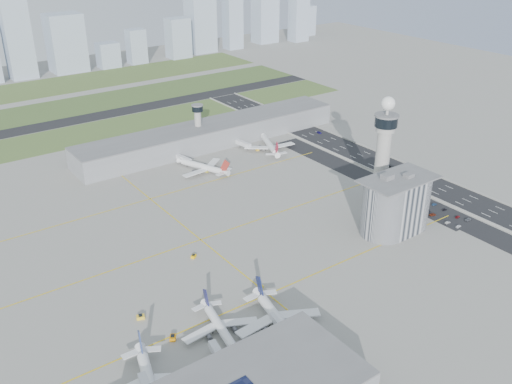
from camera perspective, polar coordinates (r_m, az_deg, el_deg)
ground at (r=304.05m, az=3.87°, el=-4.88°), size 1000.00×1000.00×0.00m
grass_strip_0 at (r=476.06m, az=-15.57°, el=5.87°), size 480.00×50.00×0.08m
grass_strip_1 at (r=544.04m, az=-18.50°, el=7.94°), size 480.00×60.00×0.08m
grass_strip_2 at (r=618.34m, az=-20.92°, el=9.63°), size 480.00×70.00×0.08m
runway at (r=509.34m, az=-17.11°, el=6.96°), size 480.00×22.00×0.10m
highway at (r=380.12m, az=17.42°, el=0.51°), size 28.00×500.00×0.10m
barrier_left at (r=369.55m, az=16.09°, el=0.05°), size 0.60×500.00×1.20m
barrier_right at (r=390.46m, az=18.70°, el=1.10°), size 0.60×500.00×1.20m
landside_road at (r=356.41m, az=16.19°, el=-1.04°), size 18.00×260.00×0.08m
parking_lot at (r=348.69m, az=17.49°, el=-1.85°), size 20.00×44.00×0.10m
taxiway_line_h_0 at (r=263.54m, az=1.21°, el=-10.20°), size 260.00×0.60×0.01m
taxiway_line_h_1 at (r=305.66m, az=-5.57°, el=-4.77°), size 260.00×0.60×0.01m
taxiway_line_h_2 at (r=353.00m, az=-10.54°, el=-0.68°), size 260.00×0.60×0.01m
taxiway_line_v at (r=305.66m, az=-5.57°, el=-4.77°), size 0.60×260.00×0.01m
control_tower at (r=339.96m, az=12.65°, el=4.52°), size 14.00×14.00×64.50m
secondary_tower at (r=424.80m, az=-5.82°, el=6.99°), size 8.60×8.60×31.90m
admin_building at (r=316.06m, az=13.82°, el=-1.21°), size 42.00×24.00×33.50m
terminal_pier at (r=431.53m, az=-4.47°, el=5.82°), size 210.00×32.00×15.80m
airplane_near_a at (r=216.57m, az=-10.56°, el=-18.11°), size 48.56×53.18×12.48m
airplane_near_b at (r=238.55m, az=-3.52°, el=-13.05°), size 39.64×44.32×10.91m
airplane_near_c at (r=241.00m, az=2.35°, el=-12.27°), size 47.07×52.37×12.74m
airplane_far_a at (r=384.35m, az=-5.44°, el=2.92°), size 50.87×54.54×12.28m
airplane_far_b at (r=420.21m, az=1.35°, el=5.10°), size 52.42×56.15×12.62m
jet_bridge_near_1 at (r=223.11m, az=-3.05°, el=-17.21°), size 5.39×14.31×5.70m
jet_bridge_near_2 at (r=236.28m, az=3.26°, el=-14.30°), size 5.39×14.31×5.70m
jet_bridge_far_0 at (r=403.03m, az=-7.86°, el=3.40°), size 5.39×14.31×5.70m
jet_bridge_far_1 at (r=426.63m, az=-1.94°, el=4.92°), size 5.39×14.31×5.70m
tug_0 at (r=253.93m, az=-11.48°, el=-12.12°), size 4.04×3.37×2.00m
tug_1 at (r=241.19m, az=-8.32°, el=-14.17°), size 3.91×4.22×2.02m
tug_2 at (r=267.16m, az=0.42°, el=-9.42°), size 2.90×2.13×1.59m
tug_3 at (r=290.70m, az=-6.26°, el=-6.37°), size 3.49×3.28×1.67m
tug_4 at (r=385.48m, az=-4.99°, el=2.16°), size 2.76×3.39×1.71m
tug_5 at (r=420.23m, az=0.12°, el=4.32°), size 3.01×3.66×1.83m
car_lot_0 at (r=335.05m, az=19.59°, el=-3.24°), size 3.77×1.67×1.26m
car_lot_1 at (r=337.17m, az=18.63°, el=-2.90°), size 3.73×1.42×1.21m
car_lot_2 at (r=343.30m, az=17.25°, el=-2.16°), size 4.49×2.60×1.18m
car_lot_3 at (r=346.20m, az=16.77°, el=-1.85°), size 4.26×2.32×1.17m
car_lot_4 at (r=349.55m, az=15.80°, el=-1.45°), size 3.44×1.79×1.12m
car_lot_5 at (r=353.41m, az=14.87°, el=-1.01°), size 3.66×1.68×1.16m
car_lot_6 at (r=344.31m, az=20.45°, el=-2.58°), size 4.42×2.07×1.22m
car_lot_7 at (r=345.40m, az=19.51°, el=-2.34°), size 3.92×2.03×1.09m
car_lot_8 at (r=351.28m, az=18.34°, el=-1.67°), size 3.21×1.32×1.09m
car_lot_9 at (r=355.66m, az=17.41°, el=-1.18°), size 3.51×1.36×1.14m
car_lot_10 at (r=358.61m, az=16.76°, el=-0.86°), size 4.28×2.51×1.12m
car_lot_11 at (r=360.95m, az=16.22°, el=-0.61°), size 3.97×2.02×1.11m
car_hw_1 at (r=402.61m, az=13.11°, el=2.58°), size 1.66×3.94×1.27m
car_hw_2 at (r=457.28m, az=6.34°, el=5.94°), size 2.27×4.57×1.24m
car_hw_4 at (r=494.65m, az=0.51°, el=7.64°), size 1.58×3.63×1.22m
skyline_bldg_8 at (r=658.64m, az=-22.76°, el=14.00°), size 26.33×21.06×83.39m
skyline_bldg_9 at (r=674.24m, az=-18.48°, el=13.96°), size 36.96×29.57×62.11m
skyline_bldg_10 at (r=683.58m, az=-14.56°, el=13.11°), size 23.01×18.41×27.75m
skyline_bldg_11 at (r=695.32m, az=-11.87°, el=14.06°), size 20.22×16.18×38.97m
skyline_bldg_12 at (r=715.99m, az=-7.80°, el=15.01°), size 26.14×20.92×46.89m
skyline_bldg_13 at (r=742.20m, az=-5.58°, el=16.85°), size 32.26×25.81×81.20m
skyline_bldg_14 at (r=760.08m, az=-2.34°, el=16.68°), size 21.59×17.28×68.75m
skyline_bldg_15 at (r=800.84m, az=0.90°, el=16.97°), size 30.25×24.20×63.40m
skyline_bldg_16 at (r=811.12m, az=4.30°, el=17.31°), size 23.04×18.43×71.56m
skyline_bldg_17 at (r=857.40m, az=5.02°, el=16.71°), size 22.64×18.11×41.06m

